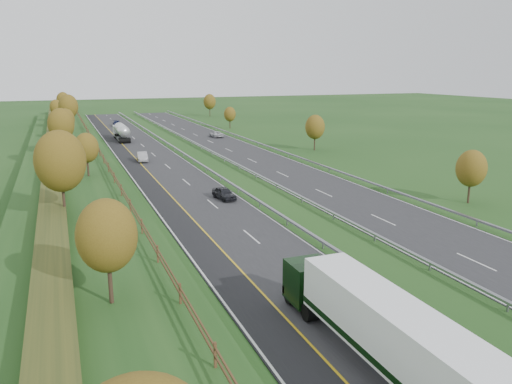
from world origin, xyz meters
The scene contains 19 objects.
ground centered at (8.00, 55.00, 0.00)m, with size 400.00×400.00×0.00m, color #1C4117.
near_carriageway centered at (0.00, 60.00, 0.02)m, with size 10.50×200.00×0.04m, color #242427.
far_carriageway centered at (16.50, 60.00, 0.02)m, with size 10.50×200.00×0.04m, color #242427.
hard_shoulder centered at (-3.75, 60.00, 0.02)m, with size 3.00×200.00×0.04m, color black.
lane_markings centered at (6.40, 59.88, 0.05)m, with size 26.75×200.00×0.01m.
embankment_left centered at (-13.00, 60.00, 1.00)m, with size 12.00×200.00×2.00m, color #1C4117.
hedge_left centered at (-15.00, 60.00, 2.55)m, with size 2.20×180.00×1.10m, color #2D3917.
fence_left centered at (-8.50, 59.59, 2.73)m, with size 0.12×189.06×1.20m.
median_barrier_near centered at (5.70, 60.00, 0.61)m, with size 0.32×200.00×0.71m.
median_barrier_far centered at (10.80, 60.00, 0.61)m, with size 0.32×200.00×0.71m.
outer_barrier_far centered at (22.30, 60.00, 0.62)m, with size 0.32×200.00×0.71m.
trees_left centered at (-12.64, 56.63, 6.37)m, with size 6.64×164.30×7.66m.
trees_far centered at (29.80, 89.21, 4.25)m, with size 8.45×118.60×7.12m.
box_lorry centered at (-0.29, 1.89, 2.33)m, with size 2.58×16.28×4.06m.
road_tanker centered at (-1.58, 92.12, 1.86)m, with size 2.40×11.22×3.46m.
car_dark_near centered at (3.15, 36.62, 0.72)m, with size 1.61×3.99×1.36m, color black.
car_silver_mid centered at (-1.60, 65.01, 0.78)m, with size 1.57×4.50×1.48m, color #9F9EA3.
car_small_far centered at (0.60, 120.66, 0.74)m, with size 1.97×4.85×1.41m, color #12183B.
car_oncoming centered at (18.53, 89.48, 0.69)m, with size 2.16×4.69×1.30m, color silver.
Camera 1 is at (-13.89, -16.36, 14.44)m, focal length 35.00 mm.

